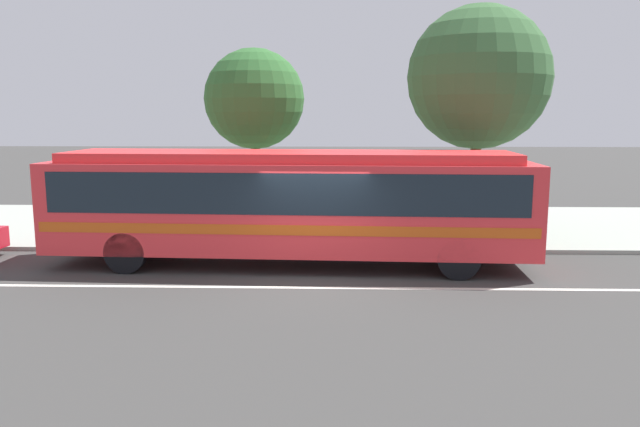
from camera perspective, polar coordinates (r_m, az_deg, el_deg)
name	(u,v)px	position (r m, az deg, el deg)	size (l,w,h in m)	color
ground_plane	(314,278)	(14.42, -0.52, -6.03)	(120.00, 120.00, 0.00)	#3A3A38
sidewalk_slab	(322,225)	(20.92, 0.14, -1.08)	(60.00, 8.00, 0.12)	#9A9E94
lane_stripe_center	(313,288)	(13.65, -0.65, -6.89)	(56.00, 0.16, 0.01)	silver
transit_bus	(290,200)	(15.42, -2.81, 1.29)	(12.08, 3.09, 2.87)	#EB3238
pedestrian_waiting_near_sign	(497,207)	(18.86, 16.14, 0.56)	(0.41, 0.41, 1.64)	#6C615D
pedestrian_walking_along_curb	(485,212)	(18.02, 15.04, 0.11)	(0.34, 0.34, 1.59)	#3C3D41
pedestrian_standing_by_tree	(303,210)	(17.41, -1.55, 0.30)	(0.35, 0.35, 1.67)	navy
street_tree_near_stop	(254,100)	(19.33, -6.11, 10.48)	(3.08, 3.08, 5.68)	brown
street_tree_mid_block	(479,78)	(19.14, 14.51, 12.08)	(4.22, 4.22, 6.85)	brown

